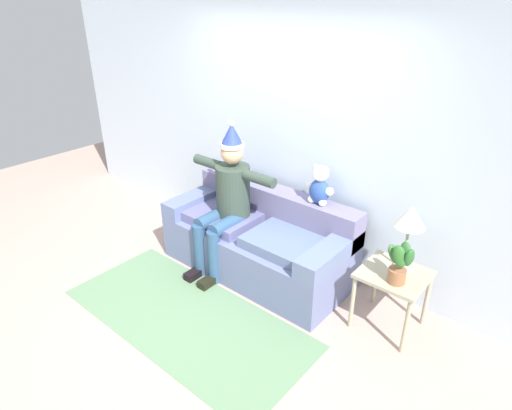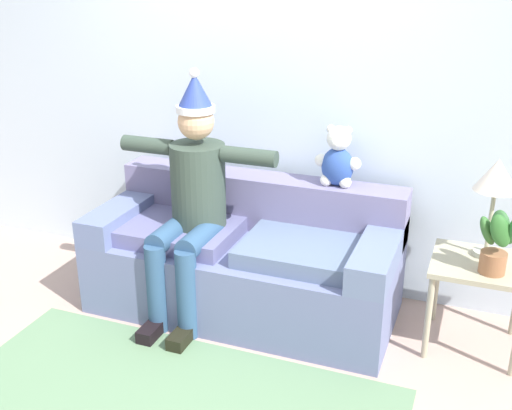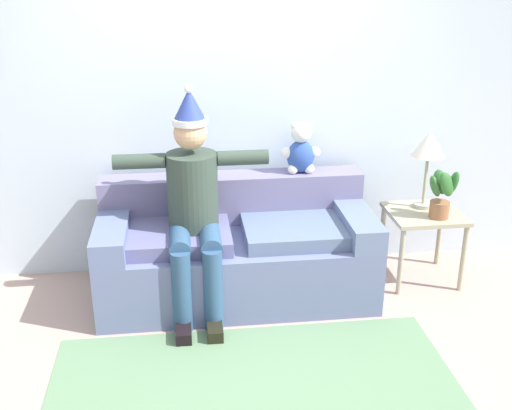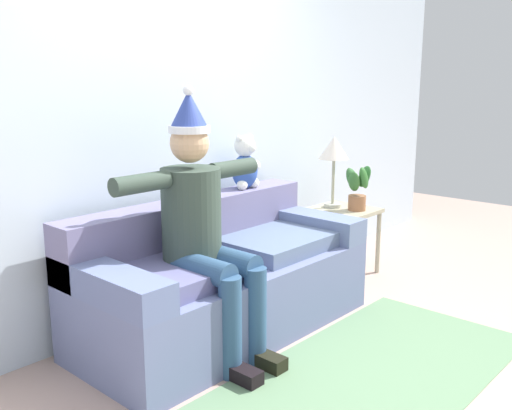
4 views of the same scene
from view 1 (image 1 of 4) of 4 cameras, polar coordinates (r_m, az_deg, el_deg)
ground_plane at (r=4.04m, az=-9.31°, el=-14.46°), size 10.00×10.00×0.00m
back_wall at (r=4.40m, az=4.83°, el=9.51°), size 7.00×0.10×2.70m
couch at (r=4.44m, az=0.45°, el=-4.62°), size 1.91×0.85×0.81m
person_seated at (r=4.29m, az=-3.88°, el=1.01°), size 1.02×0.77×1.54m
teddy_bear at (r=4.07m, az=8.32°, el=2.39°), size 0.29×0.17×0.38m
side_table at (r=3.81m, az=17.50°, el=-9.51°), size 0.53×0.49×0.54m
table_lamp at (r=3.61m, az=19.58°, el=-1.86°), size 0.24×0.24×0.58m
potted_plant at (r=3.56m, az=18.35°, el=-7.17°), size 0.24×0.22×0.37m
area_rug at (r=4.04m, az=-9.11°, el=-14.29°), size 2.34×1.03×0.01m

